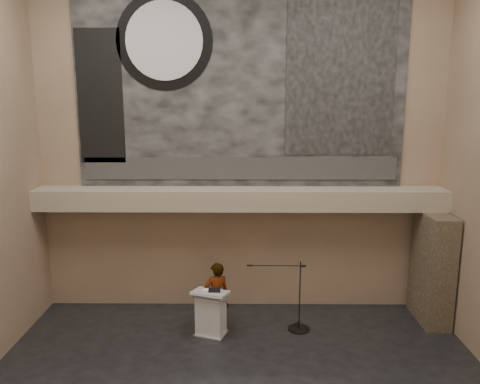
{
  "coord_description": "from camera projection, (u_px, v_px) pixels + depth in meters",
  "views": [
    {
      "loc": [
        0.09,
        -7.59,
        5.38
      ],
      "look_at": [
        0.0,
        3.2,
        3.2
      ],
      "focal_mm": 35.0,
      "sensor_mm": 36.0,
      "label": 1
    }
  ],
  "objects": [
    {
      "name": "wall_back",
      "position": [
        240.0,
        144.0,
        11.59
      ],
      "size": [
        10.0,
        0.02,
        8.5
      ],
      "primitive_type": "cube",
      "color": "#7F6850",
      "rests_on": "floor"
    },
    {
      "name": "wall_front",
      "position": [
        232.0,
        241.0,
        3.74
      ],
      "size": [
        10.0,
        0.02,
        8.5
      ],
      "primitive_type": "cube",
      "color": "#7F6850",
      "rests_on": "floor"
    },
    {
      "name": "soffit",
      "position": [
        240.0,
        199.0,
        11.45
      ],
      "size": [
        10.0,
        0.8,
        0.5
      ],
      "primitive_type": "cube",
      "color": "gray",
      "rests_on": "wall_back"
    },
    {
      "name": "sprinkler_left",
      "position": [
        175.0,
        210.0,
        11.47
      ],
      "size": [
        0.04,
        0.04,
        0.06
      ],
      "primitive_type": "cylinder",
      "color": "#B2893D",
      "rests_on": "soffit"
    },
    {
      "name": "sprinkler_right",
      "position": [
        318.0,
        211.0,
        11.44
      ],
      "size": [
        0.04,
        0.04,
        0.06
      ],
      "primitive_type": "cylinder",
      "color": "#B2893D",
      "rests_on": "soffit"
    },
    {
      "name": "banner",
      "position": [
        240.0,
        84.0,
        11.27
      ],
      "size": [
        8.0,
        0.05,
        5.0
      ],
      "primitive_type": "cube",
      "color": "black",
      "rests_on": "wall_back"
    },
    {
      "name": "banner_text_strip",
      "position": [
        240.0,
        169.0,
        11.64
      ],
      "size": [
        7.76,
        0.02,
        0.55
      ],
      "primitive_type": "cube",
      "color": "#2C2C2C",
      "rests_on": "banner"
    },
    {
      "name": "banner_clock_rim",
      "position": [
        164.0,
        41.0,
        11.05
      ],
      "size": [
        2.3,
        0.02,
        2.3
      ],
      "primitive_type": "cylinder",
      "rotation": [
        1.57,
        0.0,
        0.0
      ],
      "color": "black",
      "rests_on": "banner"
    },
    {
      "name": "banner_clock_face",
      "position": [
        164.0,
        41.0,
        11.03
      ],
      "size": [
        1.84,
        0.02,
        1.84
      ],
      "primitive_type": "cylinder",
      "rotation": [
        1.57,
        0.0,
        0.0
      ],
      "color": "silver",
      "rests_on": "banner"
    },
    {
      "name": "banner_building_print",
      "position": [
        340.0,
        80.0,
        11.19
      ],
      "size": [
        2.6,
        0.02,
        3.6
      ],
      "primitive_type": "cube",
      "color": "black",
      "rests_on": "banner"
    },
    {
      "name": "banner_brick_print",
      "position": [
        100.0,
        97.0,
        11.32
      ],
      "size": [
        1.1,
        0.02,
        3.2
      ],
      "primitive_type": "cube",
      "color": "black",
      "rests_on": "banner"
    },
    {
      "name": "stone_pier",
      "position": [
        432.0,
        268.0,
        11.29
      ],
      "size": [
        0.6,
        1.4,
        2.7
      ],
      "primitive_type": "cube",
      "color": "#3D3325",
      "rests_on": "floor"
    },
    {
      "name": "lectern",
      "position": [
        211.0,
        314.0,
        10.65
      ],
      "size": [
        0.91,
        0.77,
        1.14
      ],
      "rotation": [
        0.0,
        0.0,
        -0.33
      ],
      "color": "silver",
      "rests_on": "floor"
    },
    {
      "name": "binder",
      "position": [
        214.0,
        290.0,
        10.53
      ],
      "size": [
        0.27,
        0.22,
        0.04
      ],
      "primitive_type": "cube",
      "rotation": [
        0.0,
        0.0,
        0.03
      ],
      "color": "black",
      "rests_on": "lectern"
    },
    {
      "name": "papers",
      "position": [
        206.0,
        291.0,
        10.55
      ],
      "size": [
        0.27,
        0.32,
        0.0
      ],
      "primitive_type": "cube",
      "rotation": [
        0.0,
        0.0,
        -0.29
      ],
      "color": "white",
      "rests_on": "lectern"
    },
    {
      "name": "speaker_person",
      "position": [
        217.0,
        296.0,
        10.93
      ],
      "size": [
        0.7,
        0.59,
        1.64
      ],
      "primitive_type": "imported",
      "rotation": [
        0.0,
        0.0,
        3.52
      ],
      "color": "white",
      "rests_on": "floor"
    },
    {
      "name": "mic_stand",
      "position": [
        297.0,
        319.0,
        11.01
      ],
      "size": [
        1.49,
        0.52,
        1.69
      ],
      "rotation": [
        0.0,
        0.0,
        -0.01
      ],
      "color": "black",
      "rests_on": "floor"
    }
  ]
}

